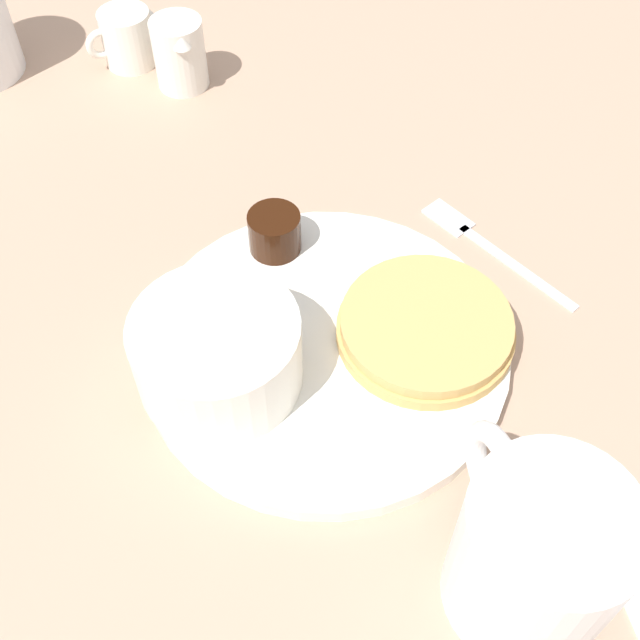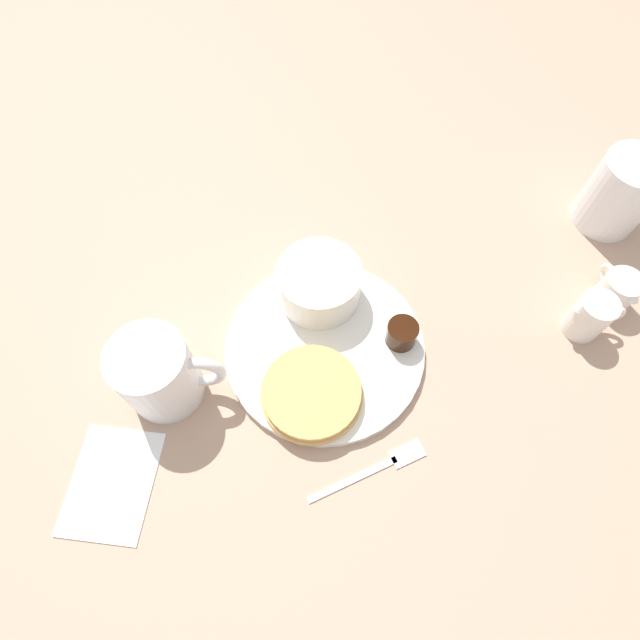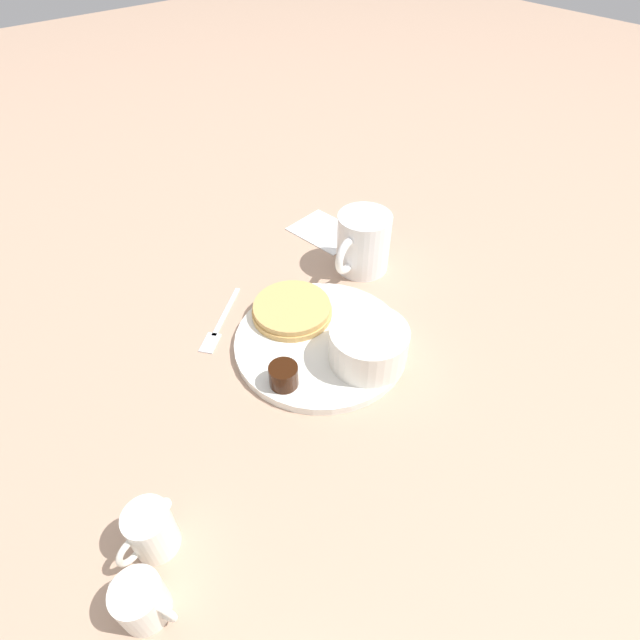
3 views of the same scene
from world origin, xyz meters
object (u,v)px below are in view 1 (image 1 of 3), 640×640
Objects in this scene: bowl at (217,350)px; creamer_pitcher_far at (127,38)px; plate at (326,347)px; coffee_mug at (535,553)px; creamer_pitcher_near at (179,52)px; fork at (481,241)px.

creamer_pitcher_far is (0.08, -0.36, -0.02)m from bowl.
plate is 0.08m from bowl.
creamer_pitcher_near is at bearing -67.30° from coffee_mug.
creamer_pitcher_near is at bearing -71.12° from plate.
bowl is 0.87× the size of fork.
bowl is 1.53× the size of creamer_pitcher_near.
plate is 2.04× the size of fork.
creamer_pitcher_near reaches higher than plate.
plate is at bearing 114.25° from creamer_pitcher_far.
bowl reaches higher than creamer_pitcher_near.
coffee_mug is (-0.16, 0.14, 0.01)m from bowl.
plate reaches higher than fork.
coffee_mug reaches higher than creamer_pitcher_near.
coffee_mug is 0.56m from creamer_pitcher_far.
bowl is 1.66× the size of creamer_pitcher_far.
creamer_pitcher_near is 1.09× the size of creamer_pitcher_far.
creamer_pitcher_near is 0.06m from creamer_pitcher_far.
coffee_mug is 0.51m from creamer_pitcher_near.
bowl reaches higher than fork.
plate is at bearing -161.18° from bowl.
creamer_pitcher_far reaches higher than plate.
bowl reaches higher than plate.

